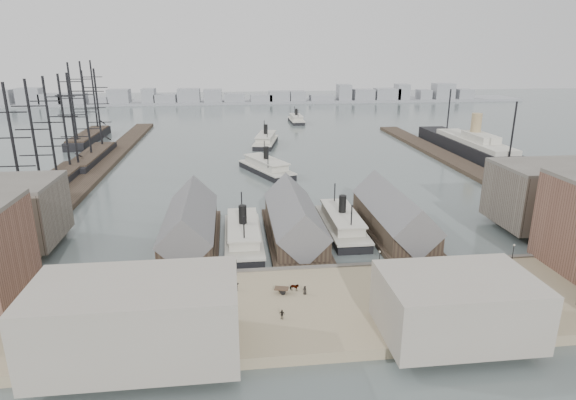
{
  "coord_description": "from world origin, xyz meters",
  "views": [
    {
      "loc": [
        -15.07,
        -96.81,
        46.53
      ],
      "look_at": [
        0.0,
        30.0,
        6.0
      ],
      "focal_mm": 30.0,
      "sensor_mm": 36.0,
      "label": 1
    }
  ],
  "objects": [
    {
      "name": "ground",
      "position": [
        0.0,
        0.0,
        0.0
      ],
      "size": [
        900.0,
        900.0,
        0.0
      ],
      "primitive_type": "plane",
      "color": "#4B5757",
      "rests_on": "ground"
    },
    {
      "name": "quay",
      "position": [
        0.0,
        -20.0,
        1.0
      ],
      "size": [
        180.0,
        30.0,
        2.0
      ],
      "primitive_type": "cube",
      "color": "gray",
      "rests_on": "ground"
    },
    {
      "name": "seawall",
      "position": [
        0.0,
        -5.2,
        1.15
      ],
      "size": [
        180.0,
        1.2,
        2.3
      ],
      "primitive_type": "cube",
      "color": "#59544C",
      "rests_on": "ground"
    },
    {
      "name": "west_wharf",
      "position": [
        -68.0,
        100.0,
        0.8
      ],
      "size": [
        10.0,
        220.0,
        1.6
      ],
      "primitive_type": "cube",
      "color": "#2D231C",
      "rests_on": "ground"
    },
    {
      "name": "east_wharf",
      "position": [
        78.0,
        90.0,
        0.8
      ],
      "size": [
        10.0,
        180.0,
        1.6
      ],
      "primitive_type": "cube",
      "color": "#2D231C",
      "rests_on": "ground"
    },
    {
      "name": "ferry_shed_west",
      "position": [
        -26.0,
        16.88,
        4.64
      ],
      "size": [
        14.0,
        42.0,
        12.6
      ],
      "color": "#2D231C",
      "rests_on": "ground"
    },
    {
      "name": "ferry_shed_center",
      "position": [
        0.0,
        16.88,
        4.64
      ],
      "size": [
        14.0,
        42.0,
        12.6
      ],
      "color": "#2D231C",
      "rests_on": "ground"
    },
    {
      "name": "ferry_shed_east",
      "position": [
        26.0,
        16.88,
        4.64
      ],
      "size": [
        14.0,
        42.0,
        12.6
      ],
      "color": "#2D231C",
      "rests_on": "ground"
    },
    {
      "name": "warehouse_west_back",
      "position": [
        -70.0,
        18.0,
        9.0
      ],
      "size": [
        26.0,
        20.0,
        14.0
      ],
      "primitive_type": "cube",
      "color": "#60564C",
      "rests_on": "west_land"
    },
    {
      "name": "warehouse_east_back",
      "position": [
        68.0,
        15.0,
        9.5
      ],
      "size": [
        28.0,
        20.0,
        15.0
      ],
      "primitive_type": "cube",
      "color": "#60564C",
      "rests_on": "east_land"
    },
    {
      "name": "street_bldg_center",
      "position": [
        20.0,
        -32.0,
        7.0
      ],
      "size": [
        24.0,
        16.0,
        10.0
      ],
      "primitive_type": "cube",
      "color": "gray",
      "rests_on": "quay"
    },
    {
      "name": "street_bldg_west",
      "position": [
        -30.0,
        -32.0,
        8.0
      ],
      "size": [
        30.0,
        16.0,
        12.0
      ],
      "primitive_type": "cube",
      "color": "gray",
      "rests_on": "quay"
    },
    {
      "name": "lamp_post_far_w",
      "position": [
        -45.0,
        -7.0,
        4.71
      ],
      "size": [
        0.44,
        0.44,
        3.92
      ],
      "color": "black",
      "rests_on": "quay"
    },
    {
      "name": "lamp_post_near_w",
      "position": [
        -15.0,
        -7.0,
        4.71
      ],
      "size": [
        0.44,
        0.44,
        3.92
      ],
      "color": "black",
      "rests_on": "quay"
    },
    {
      "name": "lamp_post_near_e",
      "position": [
        15.0,
        -7.0,
        4.71
      ],
      "size": [
        0.44,
        0.44,
        3.92
      ],
      "color": "black",
      "rests_on": "quay"
    },
    {
      "name": "lamp_post_far_e",
      "position": [
        45.0,
        -7.0,
        4.71
      ],
      "size": [
        0.44,
        0.44,
        3.92
      ],
      "color": "black",
      "rests_on": "quay"
    },
    {
      "name": "far_shore",
      "position": [
        -2.07,
        334.14,
        3.91
      ],
      "size": [
        500.0,
        40.0,
        15.72
      ],
      "color": "gray",
      "rests_on": "ground"
    },
    {
      "name": "ferry_docked_west",
      "position": [
        -13.0,
        14.01,
        2.51
      ],
      "size": [
        9.01,
        30.05,
        10.73
      ],
      "color": "black",
      "rests_on": "ground"
    },
    {
      "name": "ferry_docked_east",
      "position": [
        13.0,
        19.34,
        2.5
      ],
      "size": [
        8.97,
        29.9,
        10.68
      ],
      "color": "black",
      "rests_on": "ground"
    },
    {
      "name": "ferry_open_near",
      "position": [
        -2.07,
        83.89,
        2.59
      ],
      "size": [
        20.9,
        32.11,
        11.06
      ],
      "rotation": [
        0.0,
        0.0,
        0.41
      ],
      "color": "black",
      "rests_on": "ground"
    },
    {
      "name": "ferry_open_mid",
      "position": [
        1.94,
        140.2,
        2.57
      ],
      "size": [
        15.32,
        31.94,
        10.96
      ],
      "rotation": [
        0.0,
        0.0,
        -0.21
      ],
      "color": "black",
      "rests_on": "ground"
    },
    {
      "name": "ferry_open_far",
      "position": [
        27.21,
        213.59,
        2.23
      ],
      "size": [
        8.17,
        26.65,
        9.5
      ],
      "rotation": [
        0.0,
        0.0,
        0.01
      ],
      "color": "black",
      "rests_on": "ground"
    },
    {
      "name": "sailing_ship_near",
      "position": [
        -76.15,
        67.05,
        2.77
      ],
      "size": [
        9.17,
        63.17,
        37.7
      ],
      "color": "black",
      "rests_on": "ground"
    },
    {
      "name": "sailing_ship_mid",
      "position": [
        -74.09,
        111.13,
        2.71
      ],
      "size": [
        9.22,
        53.25,
        37.89
      ],
      "color": "black",
      "rests_on": "ground"
    },
    {
      "name": "sailing_ship_far",
      "position": [
        -88.51,
        161.0,
        2.9
      ],
      "size": [
        9.78,
        54.35,
        40.22
      ],
      "color": "black",
      "rests_on": "ground"
    },
    {
      "name": "ocean_steamer",
      "position": [
        92.0,
        102.89,
        4.13
      ],
      "size": [
        13.15,
        96.08,
        19.22
      ],
      "color": "black",
      "rests_on": "ground"
    },
    {
      "name": "horse_cart_left",
      "position": [
        -30.01,
        -17.05,
        2.76
      ],
      "size": [
        4.64,
        3.31,
        1.43
      ],
      "rotation": [
        0.0,
        0.0,
        1.08
      ],
      "color": "black",
      "rests_on": "quay"
    },
    {
      "name": "horse_cart_center",
      "position": [
        -5.0,
        -15.16,
        2.79
      ],
      "size": [
        4.93,
        2.32,
        1.52
      ],
      "rotation": [
        0.0,
        0.0,
        1.32
      ],
      "color": "black",
      "rests_on": "quay"
    },
    {
      "name": "horse_cart_right",
      "position": [
        25.1,
        -20.83,
        2.84
      ],
      "size": [
        4.87,
        2.78,
        1.69
      ],
      "rotation": [
        0.0,
        0.0,
        1.3
      ],
      "color": "black",
      "rests_on": "quay"
    },
    {
      "name": "pedestrian_0",
      "position": [
        -42.06,
        -11.27,
        2.81
      ],
      "size": [
        0.7,
        0.73,
        1.62
      ],
      "primitive_type": "imported",
      "rotation": [
        0.0,
        0.0,
        0.92
      ],
      "color": "black",
      "rests_on": "quay"
    },
    {
      "name": "pedestrian_1",
      "position": [
        -44.51,
        -17.31,
        2.84
      ],
      "size": [
        1.04,
        0.99,
        1.68
      ],
      "primitive_type": "imported",
      "rotation": [
        0.0,
        0.0,
        5.69
      ],
      "color": "black",
      "rests_on": "quay"
    },
    {
      "name": "pedestrian_2",
      "position": [
        -14.93,
        -13.43,
        2.8
      ],
      "size": [
        0.66,
        1.07,
        1.6
      ],
      "primitive_type": "imported",
      "rotation": [
        0.0,
        0.0,
        1.51
      ],
      "color": "black",
      "rests_on": "quay"
    },
    {
      "name": "pedestrian_3",
      "position": [
        -7.53,
        -24.55,
        2.89
      ],
      "size": [
        1.13,
        0.82,
        1.78
      ],
      "primitive_type": "imported",
      "rotation": [
        0.0,
        0.0,
        5.86
      ],
      "color": "black",
      "rests_on": "quay"
    },
    {
      "name": "pedestrian_4",
      "position": [
        -2.32,
        -16.46,
        2.86
      ],
      "size": [
        0.99,
        0.97,
        1.72
      ],
      "primitive_type": "imported",
      "rotation": [
        0.0,
        0.0,
        5.54
      ],
      "color": "black",
      "rests_on": "quay"
    },
    {
      "name": "pedestrian_5",
      "position": [
        15.52,
        -20.63,
        2.8
      ],
      "size": [
        0.72,
        0.71,
        1.6
      ],
      "primitive_type": "imported",
      "rotation": [
        0.0,
        0.0,
        5.56
      ],
      "color": "black",
      "rests_on": "quay"
    },
    {
      "name": "pedestrian_6",
      "position": [
        19.3,
        -9.23,
        2.86
      ],
      "size": [
        0.94,
        1.03,
        1.73
      ],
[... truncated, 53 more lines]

